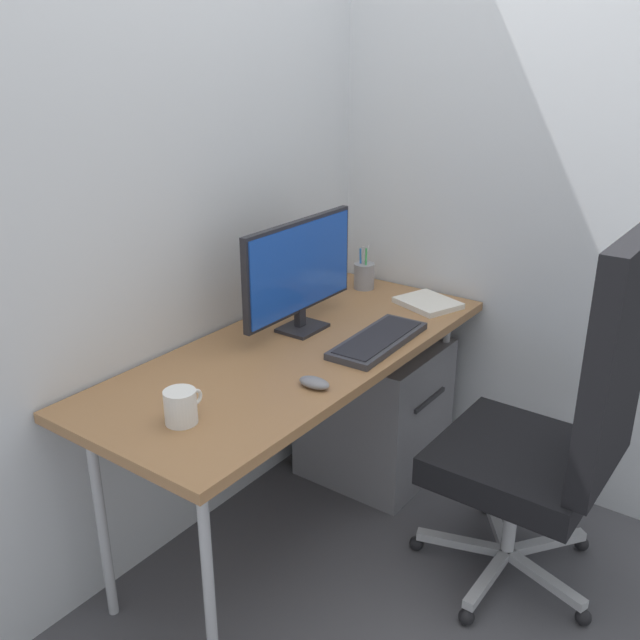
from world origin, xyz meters
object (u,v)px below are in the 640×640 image
at_px(office_chair, 560,424).
at_px(notebook, 428,303).
at_px(pen_holder, 364,276).
at_px(monitor, 300,270).
at_px(filing_cabinet, 374,408).
at_px(coffee_mug, 181,407).
at_px(keyboard, 378,340).
at_px(mouse, 314,383).

height_order(office_chair, notebook, office_chair).
bearing_deg(office_chair, pen_holder, 67.39).
bearing_deg(monitor, filing_cabinet, -16.22).
xyz_separation_m(office_chair, coffee_mug, (-0.79, 0.75, 0.17)).
distance_m(office_chair, coffee_mug, 1.11).
xyz_separation_m(office_chair, keyboard, (-0.05, 0.61, 0.13)).
relative_size(monitor, pen_holder, 3.06).
distance_m(office_chair, keyboard, 0.62).
xyz_separation_m(filing_cabinet, monitor, (-0.34, 0.10, 0.65)).
bearing_deg(office_chair, keyboard, 94.71).
distance_m(mouse, notebook, 0.80).
height_order(office_chair, monitor, office_chair).
xyz_separation_m(monitor, coffee_mug, (-0.70, -0.14, -0.17)).
bearing_deg(mouse, coffee_mug, 153.21).
height_order(monitor, mouse, monitor).
bearing_deg(office_chair, notebook, 60.21).
relative_size(filing_cabinet, monitor, 1.01).
height_order(mouse, pen_holder, pen_holder).
relative_size(monitor, coffee_mug, 4.55).
relative_size(monitor, notebook, 2.58).
distance_m(keyboard, notebook, 0.42).
xyz_separation_m(pen_holder, coffee_mug, (-1.19, -0.19, -0.01)).
distance_m(office_chair, mouse, 0.74).
xyz_separation_m(keyboard, pen_holder, (0.44, 0.34, 0.04)).
bearing_deg(coffee_mug, monitor, 11.41).
height_order(mouse, coffee_mug, coffee_mug).
height_order(monitor, keyboard, monitor).
bearing_deg(mouse, office_chair, -56.65).
relative_size(keyboard, mouse, 4.27).
distance_m(filing_cabinet, monitor, 0.74).
distance_m(office_chair, notebook, 0.75).
distance_m(keyboard, mouse, 0.38).
bearing_deg(pen_holder, monitor, -173.70).
relative_size(filing_cabinet, mouse, 5.69).
xyz_separation_m(filing_cabinet, pen_holder, (0.15, 0.15, 0.49)).
relative_size(filing_cabinet, coffee_mug, 4.62).
xyz_separation_m(notebook, coffee_mug, (-1.16, 0.11, 0.04)).
bearing_deg(notebook, office_chair, -100.37).
xyz_separation_m(office_chair, filing_cabinet, (0.25, 0.79, -0.31)).
xyz_separation_m(mouse, coffee_mug, (-0.37, 0.16, 0.03)).
xyz_separation_m(mouse, notebook, (0.80, 0.05, -0.00)).
relative_size(office_chair, keyboard, 2.81).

